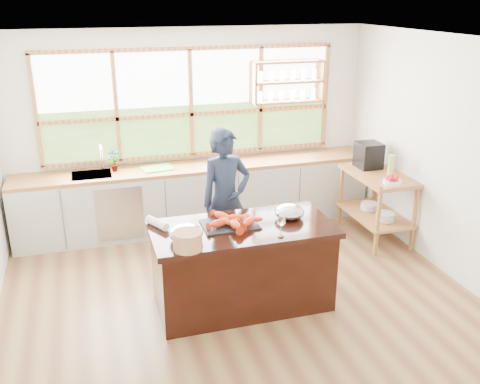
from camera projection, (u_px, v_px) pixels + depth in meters
name	position (u px, v px, depth m)	size (l,w,h in m)	color
ground_plane	(237.00, 294.00, 5.87)	(5.00, 5.00, 0.00)	olive
room_shell	(226.00, 128.00, 5.73)	(5.02, 4.52, 2.71)	white
back_counter	(197.00, 196.00, 7.45)	(4.90, 0.63, 0.90)	beige
right_shelf_unit	(377.00, 195.00, 7.05)	(0.62, 1.10, 0.90)	#A6572E
island	(242.00, 266.00, 5.54)	(1.85, 0.90, 0.90)	black
cook	(226.00, 200.00, 6.21)	(0.62, 0.41, 1.70)	#182134
potted_plant	(114.00, 160.00, 7.01)	(0.16, 0.11, 0.30)	slate
cutting_board	(157.00, 168.00, 7.15)	(0.40, 0.30, 0.01)	#59C04A
espresso_machine	(369.00, 155.00, 7.16)	(0.30, 0.32, 0.34)	black
wine_bottle	(391.00, 167.00, 6.75)	(0.07, 0.07, 0.30)	#A0BE5C
fruit_bowl	(392.00, 180.00, 6.57)	(0.23, 0.23, 0.11)	silver
slate_board	(229.00, 224.00, 5.40)	(0.55, 0.40, 0.02)	black
lobster_pile	(232.00, 221.00, 5.37)	(0.52, 0.48, 0.08)	red
mixing_bowl_left	(186.00, 233.00, 5.06)	(0.33, 0.33, 0.16)	#B1B3B8
mixing_bowl_right	(289.00, 212.00, 5.56)	(0.31, 0.31, 0.15)	#B1B3B8
wine_glass	(281.00, 222.00, 5.09)	(0.08, 0.08, 0.22)	white
wicker_basket	(187.00, 241.00, 4.87)	(0.27, 0.27, 0.17)	#AE7752
parchment_roll	(157.00, 223.00, 5.36)	(0.08, 0.08, 0.30)	white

